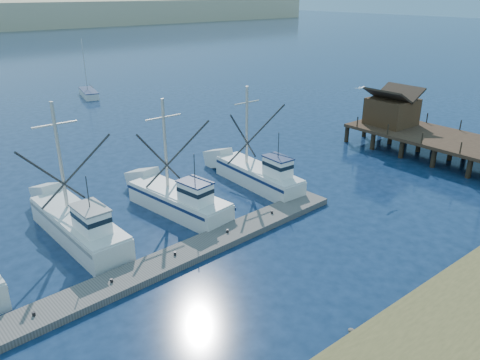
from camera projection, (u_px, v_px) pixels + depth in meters
name	position (u px, v px, depth m)	size (l,w,h in m)	color
ground	(344.00, 265.00, 26.62)	(500.00, 500.00, 0.00)	#0C1C35
floating_dock	(129.00, 278.00, 25.07)	(31.47, 2.10, 0.42)	#625C58
timber_pier	(423.00, 126.00, 44.24)	(7.00, 20.00, 8.00)	black
trawler_fleet	(88.00, 229.00, 28.60)	(30.17, 9.70, 9.26)	silver
sailboat_near	(89.00, 93.00, 68.16)	(3.06, 6.40, 8.10)	silver
flying_gull	(360.00, 88.00, 38.20)	(1.20, 0.22, 0.22)	white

